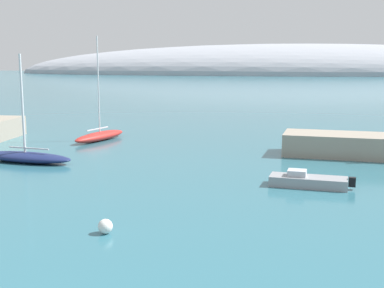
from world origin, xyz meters
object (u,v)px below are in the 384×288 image
sailboat_navy_near_shore (25,156)px  sailboat_red_mid_mooring (100,135)px  mooring_buoy_white (105,226)px  motorboat_grey_foreground (308,181)px

sailboat_navy_near_shore → sailboat_red_mid_mooring: sailboat_red_mid_mooring is taller
sailboat_navy_near_shore → mooring_buoy_white: (11.55, -15.52, -0.12)m
sailboat_navy_near_shore → motorboat_grey_foreground: 22.39m
sailboat_red_mid_mooring → mooring_buoy_white: bearing=-141.7°
sailboat_red_mid_mooring → motorboat_grey_foreground: (19.31, -16.26, -0.14)m
sailboat_navy_near_shore → sailboat_red_mid_mooring: size_ratio=0.83×
motorboat_grey_foreground → mooring_buoy_white: size_ratio=7.74×
sailboat_red_mid_mooring → mooring_buoy_white: sailboat_red_mid_mooring is taller
sailboat_navy_near_shore → motorboat_grey_foreground: bearing=178.1°
sailboat_navy_near_shore → sailboat_red_mid_mooring: 11.55m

